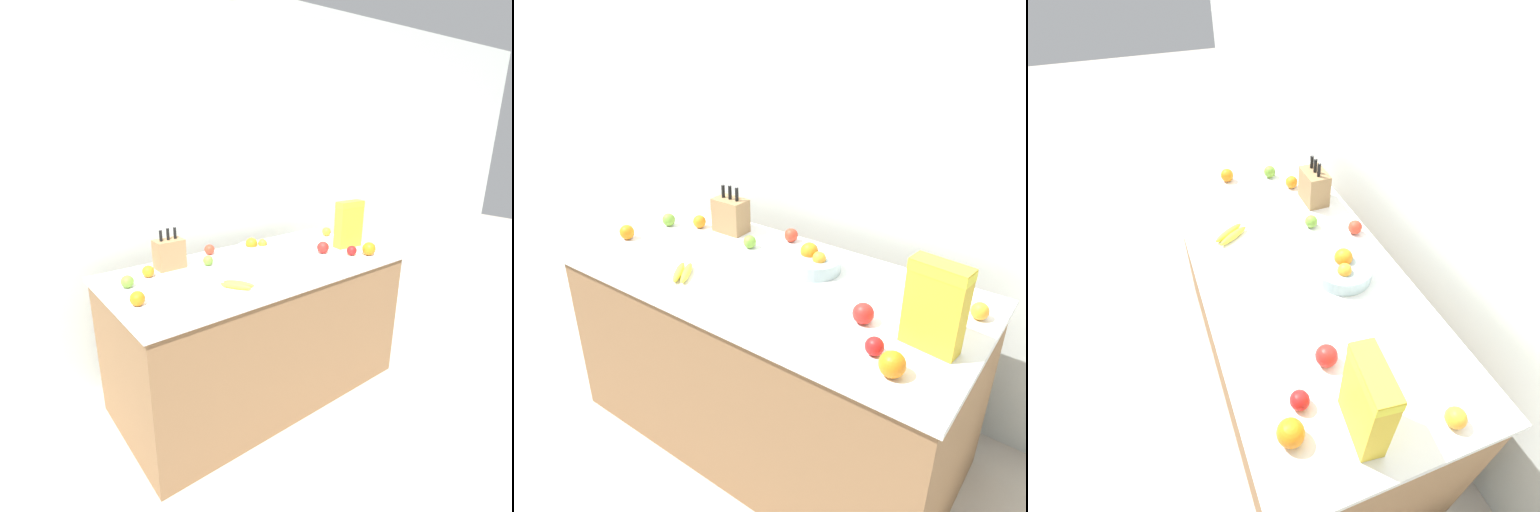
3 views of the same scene
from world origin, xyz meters
The scene contains 16 objects.
ground_plane centered at (0.00, 0.00, 0.00)m, with size 14.00×14.00×0.00m, color #B2A899.
wall_back centered at (0.00, 0.65, 1.30)m, with size 9.00×0.06×2.60m.
counter centered at (0.00, 0.00, 0.45)m, with size 1.86×0.88×0.91m.
knife_block centered at (-0.46, 0.28, 1.00)m, with size 0.17×0.12×0.29m.
cereal_box centered at (0.75, -0.08, 1.08)m, with size 0.21×0.10×0.33m.
fruit_bowl centered at (0.12, 0.17, 0.94)m, with size 0.25×0.25×0.12m.
banana_bunch centered at (-0.31, -0.22, 0.92)m, with size 0.16×0.19×0.03m.
apple_middle centered at (-0.78, 0.14, 0.94)m, with size 0.07×0.07×0.07m, color #6B9E33.
apple_front centered at (0.61, -0.23, 0.94)m, with size 0.07×0.07×0.07m, color red.
apple_rear centered at (-0.13, 0.36, 0.94)m, with size 0.07×0.07×0.07m, color red.
apple_near_bananas centered at (-0.25, 0.18, 0.94)m, with size 0.06×0.06×0.06m, color #6B9E33.
apple_rightmost centered at (0.50, -0.08, 0.95)m, with size 0.08×0.08×0.08m, color red.
orange_mid_left centered at (0.71, -0.30, 0.95)m, with size 0.09×0.09×0.09m, color orange.
orange_front_right centered at (0.84, 0.21, 0.94)m, with size 0.07×0.07×0.07m, color orange.
orange_by_cereal centered at (-0.63, 0.22, 0.94)m, with size 0.07×0.07×0.07m, color orange.
orange_front_center centered at (-0.82, -0.11, 0.94)m, with size 0.07×0.07×0.07m, color orange.
Camera 2 is at (1.15, -1.54, 1.96)m, focal length 35.00 mm.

